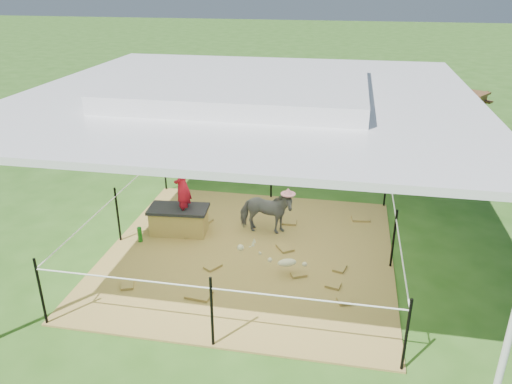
% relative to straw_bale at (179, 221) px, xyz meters
% --- Properties ---
extents(ground, '(90.00, 90.00, 0.00)m').
position_rel_straw_bale_xyz_m(ground, '(1.34, -0.46, -0.24)').
color(ground, '#2D5919').
rests_on(ground, ground).
extents(hay_patch, '(4.60, 4.60, 0.03)m').
position_rel_straw_bale_xyz_m(hay_patch, '(1.34, -0.46, -0.23)').
color(hay_patch, brown).
rests_on(hay_patch, ground).
extents(canopy_tent, '(6.30, 6.30, 2.90)m').
position_rel_straw_bale_xyz_m(canopy_tent, '(1.34, -0.46, 2.45)').
color(canopy_tent, silver).
rests_on(canopy_tent, ground).
extents(rope_fence, '(4.54, 4.54, 1.00)m').
position_rel_straw_bale_xyz_m(rope_fence, '(1.34, -0.46, 0.40)').
color(rope_fence, black).
rests_on(rope_fence, ground).
extents(straw_bale, '(0.99, 0.56, 0.42)m').
position_rel_straw_bale_xyz_m(straw_bale, '(0.00, 0.00, 0.00)').
color(straw_bale, '#AA863E').
rests_on(straw_bale, hay_patch).
extents(dark_cloth, '(1.06, 0.62, 0.05)m').
position_rel_straw_bale_xyz_m(dark_cloth, '(0.00, 0.00, 0.24)').
color(dark_cloth, black).
rests_on(dark_cloth, straw_bale).
extents(woman, '(0.31, 0.44, 1.15)m').
position_rel_straw_bale_xyz_m(woman, '(0.10, 0.00, 0.78)').
color(woman, red).
rests_on(woman, straw_bale).
extents(green_bottle, '(0.08, 0.08, 0.27)m').
position_rel_straw_bale_xyz_m(green_bottle, '(-0.55, -0.45, -0.08)').
color(green_bottle, '#176817').
rests_on(green_bottle, hay_patch).
extents(pony, '(0.95, 0.44, 0.80)m').
position_rel_straw_bale_xyz_m(pony, '(1.50, 0.26, 0.19)').
color(pony, '#545459').
rests_on(pony, hay_patch).
extents(pink_hat, '(0.25, 0.25, 0.12)m').
position_rel_straw_bale_xyz_m(pink_hat, '(1.50, 0.26, 0.65)').
color(pink_hat, pink).
rests_on(pink_hat, pony).
extents(foal, '(0.96, 0.76, 0.47)m').
position_rel_straw_bale_xyz_m(foal, '(2.04, -1.00, 0.02)').
color(foal, beige).
rests_on(foal, hay_patch).
extents(trash_barrel, '(0.71, 0.71, 0.90)m').
position_rel_straw_bale_xyz_m(trash_barrel, '(5.62, 5.35, 0.21)').
color(trash_barrel, '#1B35CD').
rests_on(trash_barrel, ground).
extents(picnic_table_near, '(2.38, 2.15, 0.81)m').
position_rel_straw_bale_xyz_m(picnic_table_near, '(3.60, 7.73, 0.17)').
color(picnic_table_near, brown).
rests_on(picnic_table_near, ground).
extents(picnic_table_far, '(2.49, 2.34, 0.84)m').
position_rel_straw_bale_xyz_m(picnic_table_far, '(6.03, 9.32, 0.18)').
color(picnic_table_far, '#50341B').
rests_on(picnic_table_far, ground).
extents(distant_person, '(0.70, 0.61, 1.23)m').
position_rel_straw_bale_xyz_m(distant_person, '(4.24, 7.08, 0.37)').
color(distant_person, '#2D66A9').
rests_on(distant_person, ground).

